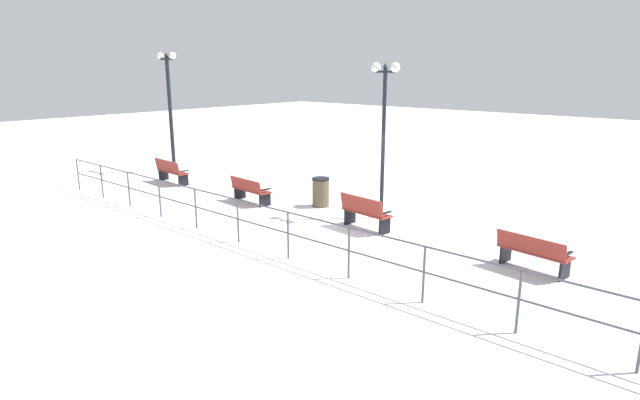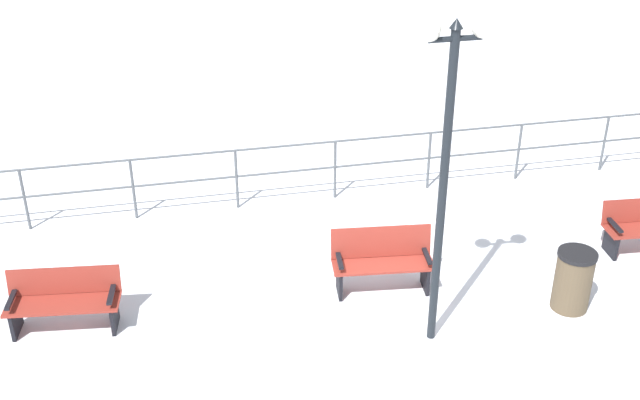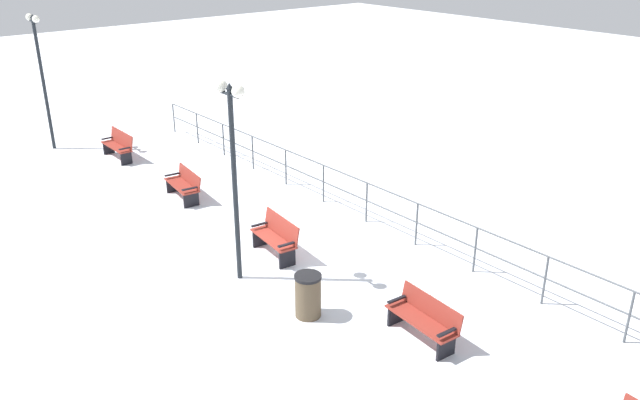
{
  "view_description": "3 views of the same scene",
  "coord_description": "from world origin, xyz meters",
  "px_view_note": "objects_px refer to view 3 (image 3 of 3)",
  "views": [
    {
      "loc": [
        -11.16,
        -8.11,
        4.32
      ],
      "look_at": [
        -0.99,
        0.81,
        0.88
      ],
      "focal_mm": 29.22,
      "sensor_mm": 36.0,
      "label": 1
    },
    {
      "loc": [
        9.45,
        -3.03,
        6.84
      ],
      "look_at": [
        -1.17,
        -0.69,
        1.0
      ],
      "focal_mm": 44.4,
      "sensor_mm": 36.0,
      "label": 2
    },
    {
      "loc": [
        8.02,
        11.31,
        7.32
      ],
      "look_at": [
        -1.55,
        -0.16,
        0.98
      ],
      "focal_mm": 36.18,
      "sensor_mm": 36.0,
      "label": 3
    }
  ],
  "objects_px": {
    "bench_nearest": "(119,145)",
    "bench_fourth": "(424,318)",
    "lamppost_middle": "(233,145)",
    "bench_third": "(276,237)",
    "bench_second": "(184,184)",
    "lamppost_near": "(40,62)",
    "trash_bin": "(308,295)"
  },
  "relations": [
    {
      "from": "bench_nearest",
      "to": "bench_fourth",
      "type": "relative_size",
      "value": 1.03
    },
    {
      "from": "bench_fourth",
      "to": "lamppost_near",
      "type": "relative_size",
      "value": 0.34
    },
    {
      "from": "lamppost_near",
      "to": "trash_bin",
      "type": "xyz_separation_m",
      "value": [
        -0.22,
        14.27,
        -2.61
      ]
    },
    {
      "from": "trash_bin",
      "to": "lamppost_middle",
      "type": "bearing_deg",
      "value": -84.23
    },
    {
      "from": "bench_second",
      "to": "lamppost_middle",
      "type": "height_order",
      "value": "lamppost_middle"
    },
    {
      "from": "bench_second",
      "to": "lamppost_middle",
      "type": "xyz_separation_m",
      "value": [
        1.32,
        4.91,
        2.7
      ]
    },
    {
      "from": "bench_nearest",
      "to": "lamppost_middle",
      "type": "distance_m",
      "value": 9.94
    },
    {
      "from": "bench_fourth",
      "to": "lamppost_near",
      "type": "xyz_separation_m",
      "value": [
        1.43,
        -16.3,
        2.64
      ]
    },
    {
      "from": "bench_nearest",
      "to": "bench_third",
      "type": "relative_size",
      "value": 1.07
    },
    {
      "from": "bench_second",
      "to": "bench_third",
      "type": "height_order",
      "value": "bench_third"
    },
    {
      "from": "lamppost_near",
      "to": "trash_bin",
      "type": "height_order",
      "value": "lamppost_near"
    },
    {
      "from": "bench_fourth",
      "to": "lamppost_near",
      "type": "distance_m",
      "value": 16.58
    },
    {
      "from": "trash_bin",
      "to": "lamppost_near",
      "type": "bearing_deg",
      "value": -89.11
    },
    {
      "from": "lamppost_middle",
      "to": "bench_second",
      "type": "bearing_deg",
      "value": -105.08
    },
    {
      "from": "bench_second",
      "to": "trash_bin",
      "type": "distance_m",
      "value": 7.19
    },
    {
      "from": "bench_third",
      "to": "lamppost_middle",
      "type": "height_order",
      "value": "lamppost_middle"
    },
    {
      "from": "lamppost_middle",
      "to": "trash_bin",
      "type": "height_order",
      "value": "lamppost_middle"
    },
    {
      "from": "bench_third",
      "to": "bench_nearest",
      "type": "bearing_deg",
      "value": -83.86
    },
    {
      "from": "bench_second",
      "to": "lamppost_middle",
      "type": "distance_m",
      "value": 5.76
    },
    {
      "from": "bench_fourth",
      "to": "lamppost_middle",
      "type": "distance_m",
      "value": 5.22
    },
    {
      "from": "lamppost_middle",
      "to": "lamppost_near",
      "type": "bearing_deg",
      "value": -90.0
    },
    {
      "from": "bench_nearest",
      "to": "lamppost_near",
      "type": "bearing_deg",
      "value": -62.14
    },
    {
      "from": "bench_nearest",
      "to": "bench_second",
      "type": "relative_size",
      "value": 1.04
    },
    {
      "from": "bench_nearest",
      "to": "bench_fourth",
      "type": "distance_m",
      "value": 13.72
    },
    {
      "from": "lamppost_middle",
      "to": "bench_fourth",
      "type": "bearing_deg",
      "value": 108.64
    },
    {
      "from": "lamppost_middle",
      "to": "bench_third",
      "type": "bearing_deg",
      "value": -165.15
    },
    {
      "from": "bench_nearest",
      "to": "lamppost_near",
      "type": "distance_m",
      "value": 3.89
    },
    {
      "from": "bench_third",
      "to": "trash_bin",
      "type": "xyz_separation_m",
      "value": [
        1.06,
        2.54,
        -0.03
      ]
    },
    {
      "from": "lamppost_near",
      "to": "lamppost_middle",
      "type": "height_order",
      "value": "lamppost_near"
    },
    {
      "from": "bench_third",
      "to": "lamppost_near",
      "type": "height_order",
      "value": "lamppost_near"
    },
    {
      "from": "bench_third",
      "to": "bench_fourth",
      "type": "height_order",
      "value": "bench_third"
    },
    {
      "from": "bench_third",
      "to": "bench_second",
      "type": "bearing_deg",
      "value": -83.97
    }
  ]
}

